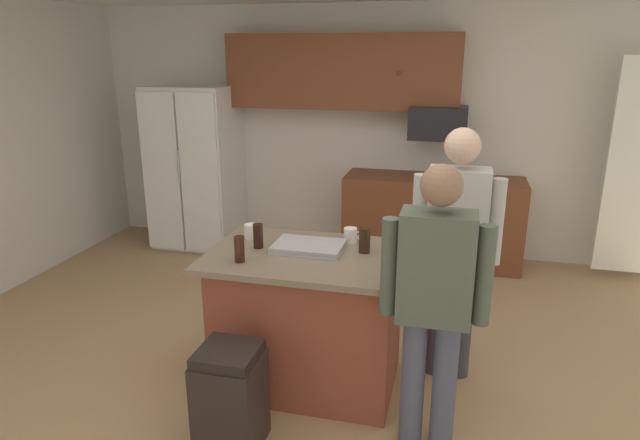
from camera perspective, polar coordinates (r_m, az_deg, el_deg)
The scene contains 16 objects.
floor at distance 3.92m, azimuth -0.40°, elevation -16.21°, with size 7.04×7.04×0.00m, color tan.
back_wall at distance 6.08m, azimuth 6.32°, elevation 8.99°, with size 6.40×0.10×2.60m, color silver.
cabinet_run_upper at distance 5.90m, azimuth 2.26°, elevation 14.93°, with size 2.40×0.38×0.75m.
cabinet_run_lower at distance 5.90m, azimuth 11.38°, elevation 0.03°, with size 1.80×0.63×0.90m.
refrigerator at distance 6.35m, azimuth -12.60°, elevation 5.25°, with size 0.89×0.76×1.77m.
microwave_over_range at distance 5.71m, azimuth 11.98°, elevation 9.72°, with size 0.56×0.40×0.32m, color black.
kitchen_island at distance 3.70m, azimuth -1.16°, elevation -10.02°, with size 1.27×0.87×0.92m.
person_guest_by_door at distance 2.98m, azimuth 11.61°, elevation -7.48°, with size 0.57×0.22×1.62m.
person_elder_center at distance 3.69m, azimuth 13.69°, elevation -1.91°, with size 0.57×0.22×1.70m.
glass_dark_ale at distance 3.51m, azimuth 4.57°, elevation -2.06°, with size 0.07×0.07×0.16m.
tumbler_amber at distance 3.38m, azimuth -8.24°, elevation -2.97°, with size 0.06×0.06×0.16m.
glass_pilsner at distance 3.61m, azimuth -6.35°, elevation -1.63°, with size 0.06×0.06×0.16m.
mug_ceramic_white at distance 3.81m, azimuth -7.05°, elevation -1.12°, with size 0.13×0.09×0.10m.
mug_blue_stoneware at distance 3.70m, azimuth 3.17°, elevation -1.56°, with size 0.13×0.09×0.10m.
serving_tray at distance 3.57m, azimuth -1.18°, elevation -2.74°, with size 0.44×0.30×0.04m.
trash_bin at distance 3.28m, azimuth -9.14°, elevation -17.54°, with size 0.34×0.34×0.61m.
Camera 1 is at (0.83, -3.16, 2.16)m, focal length 31.30 mm.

